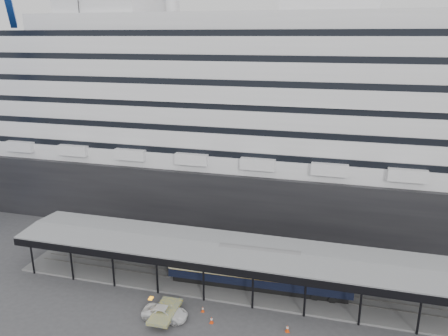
{
  "coord_description": "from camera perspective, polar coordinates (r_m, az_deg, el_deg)",
  "views": [
    {
      "loc": [
        10.93,
        -41.15,
        29.58
      ],
      "look_at": [
        -2.36,
        8.0,
        14.1
      ],
      "focal_mm": 35.0,
      "sensor_mm": 36.0,
      "label": 1
    }
  ],
  "objects": [
    {
      "name": "ground",
      "position": [
        51.84,
        0.22,
        -17.88
      ],
      "size": [
        200.0,
        200.0,
        0.0
      ],
      "primitive_type": "plane",
      "color": "#3A3A3D",
      "rests_on": "ground"
    },
    {
      "name": "port_truck",
      "position": [
        50.37,
        -7.69,
        -18.26
      ],
      "size": [
        5.01,
        2.39,
        1.38
      ],
      "primitive_type": "imported",
      "rotation": [
        0.0,
        0.0,
        1.59
      ],
      "color": "white",
      "rests_on": "ground"
    },
    {
      "name": "cruise_ship",
      "position": [
        74.8,
        6.67,
        8.16
      ],
      "size": [
        130.0,
        30.0,
        43.9
      ],
      "color": "black",
      "rests_on": "ground"
    },
    {
      "name": "traffic_cone_right",
      "position": [
        48.79,
        8.28,
        -20.02
      ],
      "size": [
        0.54,
        0.54,
        0.82
      ],
      "rotation": [
        0.0,
        0.0,
        0.35
      ],
      "color": "#E0410C",
      "rests_on": "ground"
    },
    {
      "name": "traffic_cone_mid",
      "position": [
        49.52,
        -1.65,
        -19.22
      ],
      "size": [
        0.41,
        0.41,
        0.78
      ],
      "rotation": [
        0.0,
        0.0,
        -0.03
      ],
      "color": "#EA3B0D",
      "rests_on": "ground"
    },
    {
      "name": "platform_canopy",
      "position": [
        54.68,
        1.61,
        -12.95
      ],
      "size": [
        56.0,
        9.18,
        5.3
      ],
      "color": "slate",
      "rests_on": "ground"
    },
    {
      "name": "traffic_cone_left",
      "position": [
        51.23,
        -2.8,
        -17.93
      ],
      "size": [
        0.36,
        0.36,
        0.67
      ],
      "rotation": [
        0.0,
        0.0,
        -0.05
      ],
      "color": "#F5480D",
      "rests_on": "ground"
    },
    {
      "name": "pullman_carriage",
      "position": [
        54.05,
        4.57,
        -13.04
      ],
      "size": [
        22.23,
        3.46,
        21.76
      ],
      "rotation": [
        0.0,
        0.0,
        0.03
      ],
      "color": "black",
      "rests_on": "ground"
    }
  ]
}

